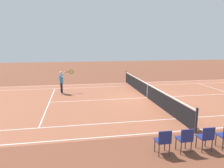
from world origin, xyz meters
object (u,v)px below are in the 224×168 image
at_px(spectator_chair_4, 206,137).
at_px(spectator_chair_5, 185,138).
at_px(tennis_ball, 113,97).
at_px(spectator_chair_6, 163,140).
at_px(tennis_net, 147,91).
at_px(tennis_player_near, 62,81).

height_order(spectator_chair_4, spectator_chair_5, same).
xyz_separation_m(tennis_ball, spectator_chair_6, (-0.22, 7.65, 0.49)).
height_order(tennis_net, spectator_chair_4, tennis_net).
bearing_deg(spectator_chair_6, tennis_ball, -88.32).
height_order(spectator_chair_5, spectator_chair_6, same).
bearing_deg(spectator_chair_6, tennis_player_near, -68.56).
relative_size(spectator_chair_5, spectator_chair_6, 1.00).
bearing_deg(tennis_player_near, spectator_chair_5, 115.37).
bearing_deg(tennis_ball, spectator_chair_4, 102.94).
relative_size(tennis_net, tennis_ball, 177.27).
bearing_deg(spectator_chair_4, tennis_net, -93.89).
relative_size(tennis_ball, spectator_chair_4, 0.08).
distance_m(spectator_chair_4, spectator_chair_6, 1.53).
bearing_deg(tennis_net, tennis_ball, -12.16).
xyz_separation_m(spectator_chair_4, spectator_chair_5, (0.77, 0.00, 0.00)).
distance_m(tennis_player_near, spectator_chair_6, 10.12).
bearing_deg(tennis_ball, spectator_chair_6, 91.68).
distance_m(tennis_ball, spectator_chair_4, 7.87).
height_order(tennis_net, tennis_ball, tennis_net).
distance_m(tennis_ball, spectator_chair_5, 7.73).
bearing_deg(tennis_net, spectator_chair_6, 74.25).
bearing_deg(spectator_chair_6, spectator_chair_4, 180.00).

